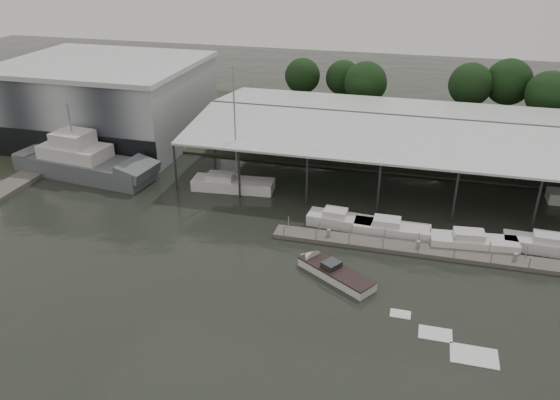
# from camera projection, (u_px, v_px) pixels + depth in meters

# --- Properties ---
(ground) EXTENTS (200.00, 200.00, 0.00)m
(ground) POSITION_uv_depth(u_px,v_px,m) (230.00, 292.00, 42.79)
(ground) COLOR black
(ground) RESTS_ON ground
(land_strip_far) EXTENTS (140.00, 30.00, 0.30)m
(land_strip_far) POSITION_uv_depth(u_px,v_px,m) (327.00, 127.00, 79.24)
(land_strip_far) COLOR #333628
(land_strip_far) RESTS_ON ground
(land_strip_west) EXTENTS (20.00, 40.00, 0.30)m
(land_strip_west) POSITION_uv_depth(u_px,v_px,m) (36.00, 130.00, 78.02)
(land_strip_west) COLOR #333628
(land_strip_west) RESTS_ON ground
(storage_warehouse) EXTENTS (24.50, 20.50, 10.50)m
(storage_warehouse) POSITION_uv_depth(u_px,v_px,m) (106.00, 100.00, 72.94)
(storage_warehouse) COLOR #A4ABAF
(storage_warehouse) RESTS_ON ground
(covered_boat_shed) EXTENTS (58.24, 24.00, 6.96)m
(covered_boat_shed) POSITION_uv_depth(u_px,v_px,m) (457.00, 126.00, 60.52)
(covered_boat_shed) COLOR silver
(covered_boat_shed) RESTS_ON ground
(trawler_dock) EXTENTS (3.00, 18.00, 0.50)m
(trawler_dock) POSITION_uv_depth(u_px,v_px,m) (21.00, 180.00, 61.75)
(trawler_dock) COLOR #615D55
(trawler_dock) RESTS_ON ground
(floating_dock) EXTENTS (28.00, 2.00, 1.40)m
(floating_dock) POSITION_uv_depth(u_px,v_px,m) (429.00, 251.00, 47.94)
(floating_dock) COLOR #615D55
(floating_dock) RESTS_ON ground
(grey_trawler) EXTENTS (17.75, 6.86, 8.84)m
(grey_trawler) POSITION_uv_depth(u_px,v_px,m) (85.00, 163.00, 62.84)
(grey_trawler) COLOR #555A5E
(grey_trawler) RESTS_ON ground
(white_sailboat) EXTENTS (9.08, 3.35, 13.80)m
(white_sailboat) POSITION_uv_depth(u_px,v_px,m) (232.00, 184.00, 59.71)
(white_sailboat) COLOR silver
(white_sailboat) RESTS_ON ground
(speedboat_underway) EXTENTS (16.44, 11.12, 2.00)m
(speedboat_underway) POSITION_uv_depth(u_px,v_px,m) (330.00, 270.00, 44.82)
(speedboat_underway) COLOR silver
(speedboat_underway) RESTS_ON ground
(moored_cruiser_0) EXTENTS (6.37, 2.67, 1.70)m
(moored_cruiser_0) POSITION_uv_depth(u_px,v_px,m) (340.00, 220.00, 52.32)
(moored_cruiser_0) COLOR silver
(moored_cruiser_0) RESTS_ON ground
(moored_cruiser_1) EXTENTS (7.02, 2.23, 1.70)m
(moored_cruiser_1) POSITION_uv_depth(u_px,v_px,m) (391.00, 229.00, 50.68)
(moored_cruiser_1) COLOR silver
(moored_cruiser_1) RESTS_ON ground
(moored_cruiser_2) EXTENTS (7.69, 2.87, 1.70)m
(moored_cruiser_2) POSITION_uv_depth(u_px,v_px,m) (473.00, 242.00, 48.52)
(moored_cruiser_2) COLOR silver
(moored_cruiser_2) RESTS_ON ground
(moored_cruiser_3) EXTENTS (9.01, 2.67, 1.70)m
(moored_cruiser_3) POSITION_uv_depth(u_px,v_px,m) (556.00, 246.00, 47.90)
(moored_cruiser_3) COLOR silver
(moored_cruiser_3) RESTS_ON ground
(horizon_tree_line) EXTENTS (69.07, 11.08, 9.80)m
(horizon_tree_line) POSITION_uv_depth(u_px,v_px,m) (499.00, 88.00, 76.28)
(horizon_tree_line) COLOR #311E15
(horizon_tree_line) RESTS_ON ground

